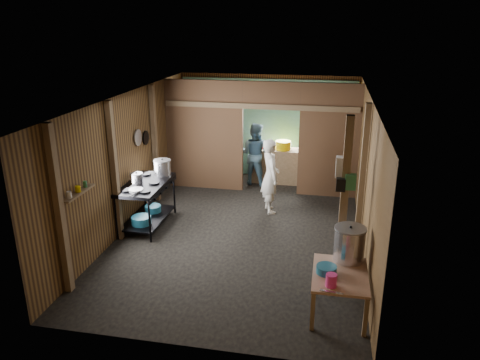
% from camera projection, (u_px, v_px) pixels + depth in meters
% --- Properties ---
extents(floor, '(4.50, 7.00, 0.00)m').
position_uv_depth(floor, '(242.00, 229.00, 9.12)').
color(floor, black).
rests_on(floor, ground).
extents(ceiling, '(4.50, 7.00, 0.00)m').
position_uv_depth(ceiling, '(242.00, 97.00, 8.26)').
color(ceiling, '#464646').
rests_on(ceiling, ground).
extents(wall_back, '(4.50, 0.00, 2.60)m').
position_uv_depth(wall_back, '(267.00, 126.00, 11.93)').
color(wall_back, brown).
rests_on(wall_back, ground).
extents(wall_front, '(4.50, 0.00, 2.60)m').
position_uv_depth(wall_front, '(186.00, 255.00, 5.44)').
color(wall_front, brown).
rests_on(wall_front, ground).
extents(wall_left, '(0.00, 7.00, 2.60)m').
position_uv_depth(wall_left, '(129.00, 160.00, 9.09)').
color(wall_left, brown).
rests_on(wall_left, ground).
extents(wall_right, '(0.00, 7.00, 2.60)m').
position_uv_depth(wall_right, '(366.00, 174.00, 8.28)').
color(wall_right, brown).
rests_on(wall_right, ground).
extents(partition_left, '(1.85, 0.10, 2.60)m').
position_uv_depth(partition_left, '(204.00, 136.00, 10.96)').
color(partition_left, brown).
rests_on(partition_left, floor).
extents(partition_right, '(1.35, 0.10, 2.60)m').
position_uv_depth(partition_right, '(329.00, 141.00, 10.44)').
color(partition_right, brown).
rests_on(partition_right, floor).
extents(partition_header, '(1.30, 0.10, 0.60)m').
position_uv_depth(partition_header, '(272.00, 95.00, 10.35)').
color(partition_header, brown).
rests_on(partition_header, wall_back).
extents(turquoise_panel, '(4.40, 0.06, 2.50)m').
position_uv_depth(turquoise_panel, '(267.00, 128.00, 11.89)').
color(turquoise_panel, '#5CA29E').
rests_on(turquoise_panel, wall_back).
extents(back_counter, '(1.20, 0.50, 0.85)m').
position_uv_depth(back_counter, '(276.00, 165.00, 11.65)').
color(back_counter, '#836549').
rests_on(back_counter, floor).
extents(wall_clock, '(0.20, 0.03, 0.20)m').
position_uv_depth(wall_clock, '(277.00, 104.00, 11.59)').
color(wall_clock, silver).
rests_on(wall_clock, wall_back).
extents(post_left_a, '(0.10, 0.12, 2.60)m').
position_uv_depth(post_left_a, '(59.00, 212.00, 6.67)').
color(post_left_a, '#836549').
rests_on(post_left_a, floor).
extents(post_left_b, '(0.10, 0.12, 2.60)m').
position_uv_depth(post_left_b, '(115.00, 173.00, 8.34)').
color(post_left_b, '#836549').
rests_on(post_left_b, floor).
extents(post_left_c, '(0.10, 0.12, 2.60)m').
position_uv_depth(post_left_c, '(155.00, 144.00, 10.19)').
color(post_left_c, '#836549').
rests_on(post_left_c, floor).
extents(post_right, '(0.10, 0.12, 2.60)m').
position_uv_depth(post_right, '(362.00, 177.00, 8.11)').
color(post_right, '#836549').
rests_on(post_right, floor).
extents(post_free, '(0.12, 0.12, 2.60)m').
position_uv_depth(post_free, '(344.00, 199.00, 7.15)').
color(post_free, '#836549').
rests_on(post_free, floor).
extents(cross_beam, '(4.40, 0.12, 0.12)m').
position_uv_depth(cross_beam, '(260.00, 106.00, 10.43)').
color(cross_beam, '#836549').
rests_on(cross_beam, wall_left).
extents(pan_lid_big, '(0.03, 0.34, 0.34)m').
position_uv_depth(pan_lid_big, '(138.00, 138.00, 9.34)').
color(pan_lid_big, gray).
rests_on(pan_lid_big, wall_left).
extents(pan_lid_small, '(0.03, 0.30, 0.30)m').
position_uv_depth(pan_lid_small, '(146.00, 138.00, 9.74)').
color(pan_lid_small, black).
rests_on(pan_lid_small, wall_left).
extents(wall_shelf, '(0.14, 0.80, 0.03)m').
position_uv_depth(wall_shelf, '(78.00, 193.00, 7.09)').
color(wall_shelf, '#836549').
rests_on(wall_shelf, wall_left).
extents(jar_white, '(0.07, 0.07, 0.10)m').
position_uv_depth(jar_white, '(69.00, 195.00, 6.84)').
color(jar_white, silver).
rests_on(jar_white, wall_shelf).
extents(jar_yellow, '(0.08, 0.08, 0.10)m').
position_uv_depth(jar_yellow, '(78.00, 189.00, 7.07)').
color(jar_yellow, '#C4A502').
rests_on(jar_yellow, wall_shelf).
extents(jar_green, '(0.06, 0.06, 0.10)m').
position_uv_depth(jar_green, '(85.00, 184.00, 7.28)').
color(jar_green, '#2F7746').
rests_on(jar_green, wall_shelf).
extents(bag_white, '(0.22, 0.15, 0.32)m').
position_uv_depth(bag_white, '(343.00, 167.00, 7.07)').
color(bag_white, silver).
rests_on(bag_white, post_free).
extents(bag_green, '(0.16, 0.12, 0.24)m').
position_uv_depth(bag_green, '(350.00, 182.00, 6.98)').
color(bag_green, '#2F7746').
rests_on(bag_green, post_free).
extents(bag_black, '(0.14, 0.10, 0.20)m').
position_uv_depth(bag_black, '(341.00, 185.00, 7.00)').
color(bag_black, black).
rests_on(bag_black, post_free).
extents(gas_range, '(0.78, 1.52, 0.90)m').
position_uv_depth(gas_range, '(147.00, 204.00, 9.16)').
color(gas_range, black).
rests_on(gas_range, floor).
extents(prep_table, '(0.75, 1.03, 0.61)m').
position_uv_depth(prep_table, '(339.00, 293.00, 6.48)').
color(prep_table, tan).
rests_on(prep_table, floor).
extents(stove_pot_large, '(0.37, 0.37, 0.35)m').
position_uv_depth(stove_pot_large, '(163.00, 168.00, 9.41)').
color(stove_pot_large, silver).
rests_on(stove_pot_large, gas_range).
extents(stove_pot_med, '(0.30, 0.30, 0.22)m').
position_uv_depth(stove_pot_med, '(137.00, 178.00, 9.00)').
color(stove_pot_med, silver).
rests_on(stove_pot_med, gas_range).
extents(frying_pan, '(0.37, 0.54, 0.07)m').
position_uv_depth(frying_pan, '(136.00, 190.00, 8.58)').
color(frying_pan, gray).
rests_on(frying_pan, gas_range).
extents(blue_tub_front, '(0.38, 0.38, 0.16)m').
position_uv_depth(blue_tub_front, '(141.00, 220.00, 8.92)').
color(blue_tub_front, '#1C5D7A').
rests_on(blue_tub_front, gas_range).
extents(blue_tub_back, '(0.33, 0.33, 0.13)m').
position_uv_depth(blue_tub_back, '(153.00, 209.00, 9.50)').
color(blue_tub_back, '#1C5D7A').
rests_on(blue_tub_back, gas_range).
extents(stock_pot, '(0.60, 0.60, 0.53)m').
position_uv_depth(stock_pot, '(349.00, 245.00, 6.66)').
color(stock_pot, silver).
rests_on(stock_pot, prep_table).
extents(wash_basin, '(0.37, 0.37, 0.11)m').
position_uv_depth(wash_basin, '(326.00, 269.00, 6.38)').
color(wash_basin, '#1C5D7A').
rests_on(wash_basin, prep_table).
extents(pink_bucket, '(0.18, 0.18, 0.18)m').
position_uv_depth(pink_bucket, '(331.00, 280.00, 6.05)').
color(pink_bucket, '#E12F86').
rests_on(pink_bucket, prep_table).
extents(knife, '(0.30, 0.08, 0.01)m').
position_uv_depth(knife, '(332.00, 292.00, 5.94)').
color(knife, silver).
rests_on(knife, prep_table).
extents(yellow_tub, '(0.38, 0.38, 0.21)m').
position_uv_depth(yellow_tub, '(283.00, 145.00, 11.45)').
color(yellow_tub, '#C4A502').
rests_on(yellow_tub, back_counter).
extents(red_cup, '(0.13, 0.13, 0.15)m').
position_uv_depth(red_cup, '(264.00, 145.00, 11.54)').
color(red_cup, '#AB1E1A').
rests_on(red_cup, back_counter).
extents(cook, '(0.58, 0.68, 1.59)m').
position_uv_depth(cook, '(270.00, 176.00, 9.73)').
color(cook, white).
rests_on(cook, floor).
extents(worker_back, '(0.89, 0.78, 1.54)m').
position_uv_depth(worker_back, '(255.00, 154.00, 11.39)').
color(worker_back, slate).
rests_on(worker_back, floor).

